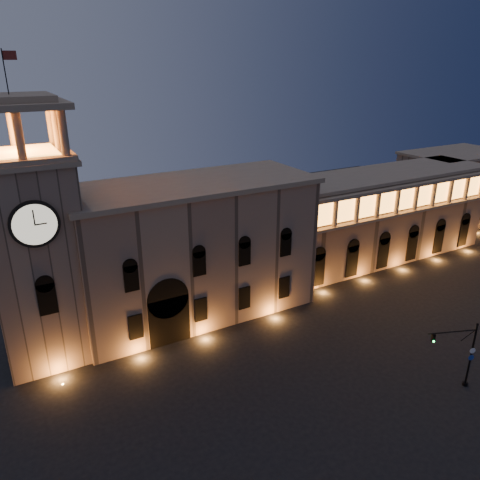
{
  "coord_description": "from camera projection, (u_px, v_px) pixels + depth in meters",
  "views": [
    {
      "loc": [
        -23.76,
        -29.27,
        31.48
      ],
      "look_at": [
        1.4,
        16.0,
        11.39
      ],
      "focal_mm": 35.0,
      "sensor_mm": 36.0,
      "label": 1
    }
  ],
  "objects": [
    {
      "name": "government_building",
      "position": [
        194.0,
        249.0,
        59.76
      ],
      "size": [
        30.8,
        12.8,
        17.6
      ],
      "color": "#856A57",
      "rests_on": "ground"
    },
    {
      "name": "ground",
      "position": [
        306.0,
        402.0,
        46.0
      ],
      "size": [
        160.0,
        160.0,
        0.0
      ],
      "primitive_type": "plane",
      "color": "black",
      "rests_on": "ground"
    },
    {
      "name": "clock_tower",
      "position": [
        36.0,
        252.0,
        49.29
      ],
      "size": [
        9.8,
        9.8,
        32.4
      ],
      "color": "#856A57",
      "rests_on": "ground"
    },
    {
      "name": "traffic_light",
      "position": [
        463.0,
        354.0,
        46.81
      ],
      "size": [
        5.09,
        2.13,
        7.39
      ],
      "rotation": [
        0.0,
        0.0,
        -0.36
      ],
      "color": "black",
      "rests_on": "ground"
    },
    {
      "name": "secondary_building",
      "position": [
        451.0,
        189.0,
        94.19
      ],
      "size": [
        20.0,
        12.0,
        14.0
      ],
      "primitive_type": "cube",
      "color": "#806552",
      "rests_on": "ground"
    },
    {
      "name": "colonnade_wing",
      "position": [
        378.0,
        215.0,
        77.34
      ],
      "size": [
        40.6,
        11.5,
        14.5
      ],
      "color": "#806552",
      "rests_on": "ground"
    }
  ]
}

